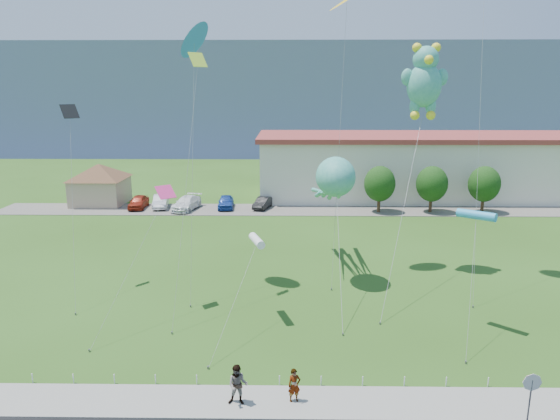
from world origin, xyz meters
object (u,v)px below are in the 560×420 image
Objects in this scene: parked_car_white at (187,203)px; octopus_kite at (334,184)px; pedestrian_left at (294,385)px; parked_car_black at (263,203)px; parked_car_blue at (226,202)px; teddy_bear_kite at (424,80)px; pavilion at (100,180)px; parked_car_silver at (161,201)px; parked_car_red at (139,202)px; pedestrian_right at (238,385)px; warehouse at (486,165)px; stop_sign at (531,387)px.

octopus_kite is at bearing -41.85° from parked_car_white.
parked_car_black is at bearing 81.45° from pedestrian_left.
parked_car_blue is 0.26× the size of teddy_bear_kite.
parked_car_blue is 0.28× the size of octopus_kite.
parked_car_blue is at bearing -8.16° from pavilion.
pavilion is 20.67m from parked_car_black.
parked_car_blue is at bearing 130.66° from teddy_bear_kite.
parked_car_red is at bearing 179.32° from parked_car_silver.
parked_car_black is at bearing -6.52° from pavilion.
parked_car_black is (4.47, -0.05, -0.09)m from parked_car_blue.
parked_car_silver is (-13.13, 38.84, -0.22)m from pedestrian_right.
warehouse is at bearing 62.26° from pedestrian_right.
parked_car_black is at bearing 94.94° from pedestrian_right.
stop_sign is at bearing -89.79° from teddy_bear_kite.
stop_sign is at bearing -66.17° from parked_car_silver.
stop_sign is 9.97m from pedestrian_left.
octopus_kite reaches higher than parked_car_silver.
octopus_kite is 10.20m from teddy_bear_kite.
octopus_kite is at bearing 65.85° from pedestrian_left.
pedestrian_right is at bearing -63.24° from parked_car_white.
parked_car_white is at bearing 138.54° from teddy_bear_kite.
warehouse reaches higher than pedestrian_left.
pedestrian_left reaches higher than parked_car_red.
parked_car_white is 4.65m from parked_car_blue.
octopus_kite is (-6.73, 17.79, 5.24)m from stop_sign.
pedestrian_right is at bearing 174.19° from stop_sign.
parked_car_blue is (-17.56, 39.92, -1.05)m from stop_sign.
pavilion is 5.83× the size of pedestrian_left.
stop_sign is 12.42m from pedestrian_right.
teddy_bear_kite is at bearing -52.82° from parked_car_blue.
pavilion is 2.07× the size of parked_car_blue.
stop_sign is 0.62× the size of parked_car_black.
pedestrian_left is at bearing -69.34° from parked_car_black.
teddy_bear_kite is at bearing 60.00° from pedestrian_right.
parked_car_white is at bearing -166.67° from warehouse.
warehouse reaches higher than parked_car_red.
octopus_kite is (21.33, -21.95, 6.28)m from parked_car_red.
stop_sign is 1.32× the size of pedestrian_right.
parked_car_red is 1.11× the size of parked_car_black.
pedestrian_right is (21.17, -40.95, -1.98)m from pavilion.
stop_sign is (-16.50, -48.21, -2.26)m from warehouse.
parked_car_blue is 4.47m from parked_car_black.
stop_sign is 41.98m from parked_car_black.
pavilion is at bearing -173.16° from warehouse.
warehouse is 35.21m from parked_car_blue.
octopus_kite is at bearing -58.16° from parked_car_black.
stop_sign is at bearing -69.28° from octopus_kite.
pedestrian_left is 42.36m from parked_car_red.
pavilion is at bearing 128.44° from stop_sign.
pavilion reaches higher than parked_car_blue.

